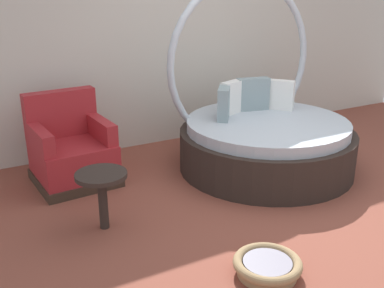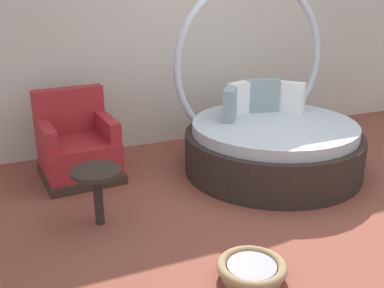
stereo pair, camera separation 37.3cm
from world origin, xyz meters
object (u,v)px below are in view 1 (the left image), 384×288
side_table (102,183)px  round_daybed (263,133)px  pet_basket (267,266)px  red_armchair (71,152)px

side_table → round_daybed: bearing=13.4°
round_daybed → pet_basket: (-1.23, -1.72, -0.32)m
round_daybed → red_armchair: (-2.04, 0.63, -0.06)m
round_daybed → red_armchair: bearing=162.7°
pet_basket → side_table: side_table is taller
red_armchair → round_daybed: bearing=-17.3°
red_armchair → pet_basket: red_armchair is taller
round_daybed → side_table: bearing=-166.6°
red_armchair → pet_basket: bearing=-71.0°
red_armchair → pet_basket: size_ratio=1.84×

